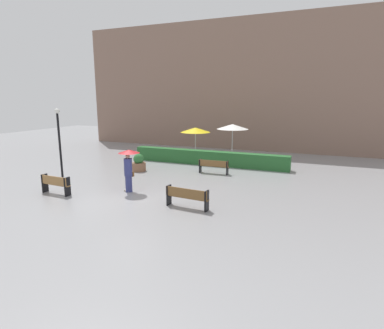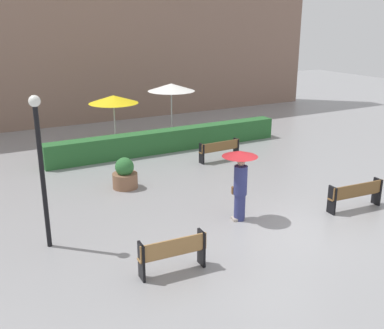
# 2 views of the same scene
# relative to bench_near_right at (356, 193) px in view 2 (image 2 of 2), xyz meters

# --- Properties ---
(ground_plane) EXTENTS (60.00, 60.00, 0.00)m
(ground_plane) POSITION_rel_bench_near_right_xyz_m (-2.86, 0.10, -0.51)
(ground_plane) COLOR gray
(bench_near_right) EXTENTS (1.89, 0.48, 0.85)m
(bench_near_right) POSITION_rel_bench_near_right_xyz_m (0.00, 0.00, 0.00)
(bench_near_right) COLOR brown
(bench_near_right) RESTS_ON ground
(bench_back_row) EXTENTS (1.81, 0.39, 0.81)m
(bench_back_row) POSITION_rel_bench_near_right_xyz_m (-0.97, 6.19, -0.02)
(bench_back_row) COLOR brown
(bench_back_row) RESTS_ON ground
(bench_near_left) EXTENTS (1.61, 0.42, 0.88)m
(bench_near_left) POSITION_rel_bench_near_right_xyz_m (-6.46, -0.59, 0.01)
(bench_near_left) COLOR #9E7242
(bench_near_left) RESTS_ON ground
(pedestrian_with_umbrella) EXTENTS (1.01, 1.01, 2.04)m
(pedestrian_with_umbrella) POSITION_rel_bench_near_right_xyz_m (-3.49, 1.11, 0.83)
(pedestrian_with_umbrella) COLOR navy
(pedestrian_with_umbrella) RESTS_ON ground
(planter_pot) EXTENTS (0.85, 0.85, 1.07)m
(planter_pot) POSITION_rel_bench_near_right_xyz_m (-5.46, 5.09, -0.05)
(planter_pot) COLOR brown
(planter_pot) RESTS_ON ground
(lamp_post) EXTENTS (0.28, 0.28, 3.86)m
(lamp_post) POSITION_rel_bench_near_right_xyz_m (-8.65, 2.06, 1.86)
(lamp_post) COLOR black
(lamp_post) RESTS_ON ground
(patio_umbrella_yellow) EXTENTS (2.21, 2.21, 2.28)m
(patio_umbrella_yellow) POSITION_rel_bench_near_right_xyz_m (-3.88, 10.50, 1.59)
(patio_umbrella_yellow) COLOR silver
(patio_umbrella_yellow) RESTS_ON ground
(patio_umbrella_white) EXTENTS (2.22, 2.22, 2.63)m
(patio_umbrella_white) POSITION_rel_bench_near_right_xyz_m (-1.03, 10.45, 1.93)
(patio_umbrella_white) COLOR silver
(patio_umbrella_white) RESTS_ON ground
(hedge_strip) EXTENTS (10.71, 0.70, 0.94)m
(hedge_strip) POSITION_rel_bench_near_right_xyz_m (-2.15, 8.50, -0.04)
(hedge_strip) COLOR #28602D
(hedge_strip) RESTS_ON ground
(building_facade) EXTENTS (28.00, 1.20, 10.91)m
(building_facade) POSITION_rel_bench_near_right_xyz_m (-2.86, 16.10, 4.94)
(building_facade) COLOR #846656
(building_facade) RESTS_ON ground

